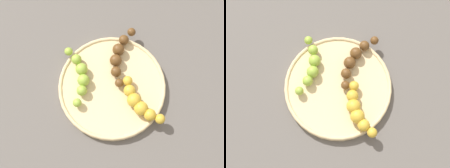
{
  "view_description": "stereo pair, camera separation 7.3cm",
  "coord_description": "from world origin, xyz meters",
  "views": [
    {
      "loc": [
        -0.22,
        0.05,
        0.76
      ],
      "look_at": [
        0.0,
        0.0,
        0.04
      ],
      "focal_mm": 47.7,
      "sensor_mm": 36.0,
      "label": 1
    },
    {
      "loc": [
        -0.22,
        -0.03,
        0.76
      ],
      "look_at": [
        0.0,
        0.0,
        0.04
      ],
      "focal_mm": 47.7,
      "sensor_mm": 36.0,
      "label": 2
    }
  ],
  "objects": [
    {
      "name": "banana_green",
      "position": [
        0.04,
        0.08,
        0.04
      ],
      "size": [
        0.16,
        0.05,
        0.03
      ],
      "rotation": [
        0.0,
        0.0,
        4.7
      ],
      "color": "#8CAD38",
      "rests_on": "fruit_bowl"
    },
    {
      "name": "ground_plane",
      "position": [
        0.0,
        0.0,
        0.0
      ],
      "size": [
        2.4,
        2.4,
        0.0
      ],
      "primitive_type": "plane",
      "color": "#56514C"
    },
    {
      "name": "banana_spotted",
      "position": [
        -0.06,
        -0.06,
        0.04
      ],
      "size": [
        0.14,
        0.09,
        0.04
      ],
      "rotation": [
        0.0,
        0.0,
        2.03
      ],
      "color": "gold",
      "rests_on": "fruit_bowl"
    },
    {
      "name": "fruit_bowl",
      "position": [
        0.0,
        0.0,
        0.01
      ],
      "size": [
        0.28,
        0.28,
        0.02
      ],
      "color": "#D1B784",
      "rests_on": "ground_plane"
    },
    {
      "name": "banana_overripe",
      "position": [
        0.07,
        -0.04,
        0.04
      ],
      "size": [
        0.16,
        0.09,
        0.03
      ],
      "rotation": [
        0.0,
        0.0,
        1.13
      ],
      "color": "#593819",
      "rests_on": "fruit_bowl"
    }
  ]
}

